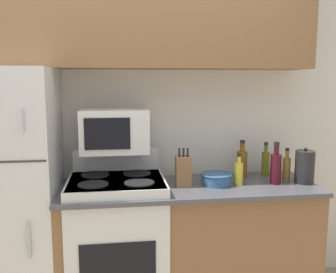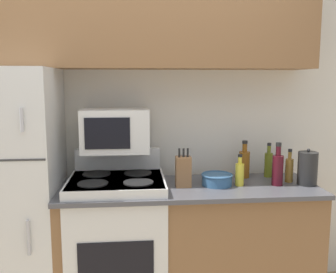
{
  "view_description": "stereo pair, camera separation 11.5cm",
  "coord_description": "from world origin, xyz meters",
  "views": [
    {
      "loc": [
        -0.13,
        -2.2,
        1.61
      ],
      "look_at": [
        0.21,
        0.26,
        1.24
      ],
      "focal_mm": 40.0,
      "sensor_mm": 36.0,
      "label": 1
    },
    {
      "loc": [
        -0.02,
        -2.22,
        1.61
      ],
      "look_at": [
        0.21,
        0.26,
        1.24
      ],
      "focal_mm": 40.0,
      "sensor_mm": 36.0,
      "label": 2
    }
  ],
  "objects": [
    {
      "name": "bottle_vinegar",
      "position": [
        1.09,
        0.31,
        0.99
      ],
      "size": [
        0.06,
        0.06,
        0.24
      ],
      "color": "olive",
      "rests_on": "lower_cabinets"
    },
    {
      "name": "bowl",
      "position": [
        0.55,
        0.27,
        0.94
      ],
      "size": [
        0.22,
        0.22,
        0.08
      ],
      "color": "#335B84",
      "rests_on": "lower_cabinets"
    },
    {
      "name": "refrigerator",
      "position": [
        -0.89,
        0.31,
        0.85
      ],
      "size": [
        0.72,
        0.65,
        1.7
      ],
      "color": "silver",
      "rests_on": "ground_plane"
    },
    {
      "name": "lower_cabinets",
      "position": [
        0.36,
        0.29,
        0.45
      ],
      "size": [
        1.78,
        0.61,
        0.89
      ],
      "color": "brown",
      "rests_on": "ground_plane"
    },
    {
      "name": "stove",
      "position": [
        -0.14,
        0.28,
        0.49
      ],
      "size": [
        0.65,
        0.6,
        1.12
      ],
      "color": "silver",
      "rests_on": "ground_plane"
    },
    {
      "name": "bottle_wine_red",
      "position": [
        0.97,
        0.23,
        1.01
      ],
      "size": [
        0.08,
        0.08,
        0.3
      ],
      "color": "#470F19",
      "rests_on": "lower_cabinets"
    },
    {
      "name": "microwave",
      "position": [
        -0.15,
        0.4,
        1.27
      ],
      "size": [
        0.47,
        0.32,
        0.3
      ],
      "color": "silver",
      "rests_on": "stove"
    },
    {
      "name": "wall_back",
      "position": [
        0.0,
        0.66,
        1.27
      ],
      "size": [
        8.0,
        0.05,
        2.55
      ],
      "color": "silver",
      "rests_on": "ground_plane"
    },
    {
      "name": "kettle",
      "position": [
        1.19,
        0.23,
        1.01
      ],
      "size": [
        0.14,
        0.14,
        0.26
      ],
      "color": "black",
      "rests_on": "lower_cabinets"
    },
    {
      "name": "bottle_whiskey",
      "position": [
        0.81,
        0.47,
        1.0
      ],
      "size": [
        0.08,
        0.08,
        0.28
      ],
      "color": "brown",
      "rests_on": "lower_cabinets"
    },
    {
      "name": "bottle_olive_oil",
      "position": [
        0.99,
        0.46,
        1.0
      ],
      "size": [
        0.06,
        0.06,
        0.26
      ],
      "color": "#5B6619",
      "rests_on": "lower_cabinets"
    },
    {
      "name": "bottle_cooking_spray",
      "position": [
        0.71,
        0.25,
        0.98
      ],
      "size": [
        0.06,
        0.06,
        0.22
      ],
      "color": "gold",
      "rests_on": "lower_cabinets"
    },
    {
      "name": "knife_block",
      "position": [
        0.32,
        0.26,
        1.0
      ],
      "size": [
        0.1,
        0.09,
        0.27
      ],
      "color": "brown",
      "rests_on": "lower_cabinets"
    },
    {
      "name": "upper_cabinets",
      "position": [
        0.0,
        0.45,
        2.03
      ],
      "size": [
        2.5,
        0.36,
        0.65
      ],
      "color": "brown",
      "rests_on": "refrigerator"
    }
  ]
}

